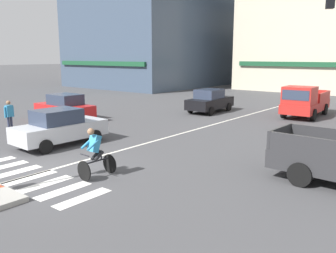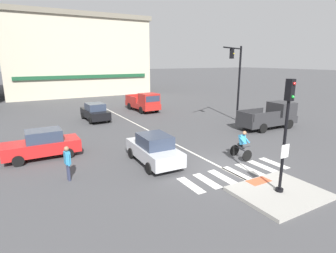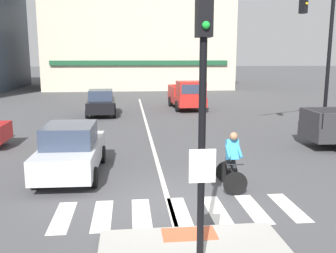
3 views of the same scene
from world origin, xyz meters
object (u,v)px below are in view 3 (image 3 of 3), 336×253
at_px(signal_pole, 203,103).
at_px(pickup_truck_red_eastbound_distant, 187,96).
at_px(car_silver_westbound_near, 71,150).
at_px(cyclist, 232,160).
at_px(traffic_light_mast, 321,43).
at_px(car_black_westbound_distant, 101,103).

height_order(signal_pole, pickup_truck_red_eastbound_distant, signal_pole).
height_order(car_silver_westbound_near, cyclist, cyclist).
height_order(traffic_light_mast, car_silver_westbound_near, traffic_light_mast).
height_order(traffic_light_mast, pickup_truck_red_eastbound_distant, traffic_light_mast).
bearing_deg(traffic_light_mast, car_silver_westbound_near, -152.90).
xyz_separation_m(traffic_light_mast, pickup_truck_red_eastbound_distant, (-5.02, 8.78, -3.36)).
relative_size(pickup_truck_red_eastbound_distant, cyclist, 3.09).
height_order(signal_pole, car_silver_westbound_near, signal_pole).
relative_size(signal_pole, car_silver_westbound_near, 1.12).
bearing_deg(traffic_light_mast, car_black_westbound_distant, 148.32).
relative_size(car_silver_westbound_near, car_black_westbound_distant, 1.00).
relative_size(signal_pole, car_black_westbound_distant, 1.12).
height_order(traffic_light_mast, cyclist, traffic_light_mast).
relative_size(car_silver_westbound_near, pickup_truck_red_eastbound_distant, 0.80).
height_order(car_silver_westbound_near, pickup_truck_red_eastbound_distant, pickup_truck_red_eastbound_distant).
xyz_separation_m(signal_pole, traffic_light_mast, (8.04, 11.44, 1.38)).
bearing_deg(signal_pole, cyclist, 67.13).
relative_size(traffic_light_mast, cyclist, 4.00).
bearing_deg(pickup_truck_red_eastbound_distant, traffic_light_mast, -60.26).
xyz_separation_m(car_silver_westbound_near, pickup_truck_red_eastbound_distant, (6.01, 14.43, 0.17)).
distance_m(car_black_westbound_distant, cyclist, 14.98).
xyz_separation_m(signal_pole, cyclist, (1.66, 3.94, -2.09)).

